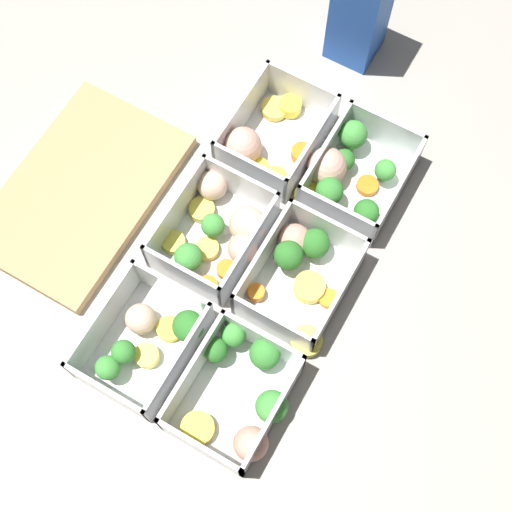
# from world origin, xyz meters

# --- Properties ---
(ground_plane) EXTENTS (4.00, 4.00, 0.00)m
(ground_plane) POSITION_xyz_m (0.00, 0.00, 0.00)
(ground_plane) COLOR gray
(container_near_left) EXTENTS (0.16, 0.13, 0.06)m
(container_near_left) POSITION_xyz_m (-0.16, -0.07, 0.03)
(container_near_left) COLOR white
(container_near_left) RESTS_ON ground_plane
(container_near_center) EXTENTS (0.16, 0.12, 0.06)m
(container_near_center) POSITION_xyz_m (0.01, -0.06, 0.02)
(container_near_center) COLOR white
(container_near_center) RESTS_ON ground_plane
(container_near_right) EXTENTS (0.15, 0.13, 0.06)m
(container_near_right) POSITION_xyz_m (0.16, -0.05, 0.03)
(container_near_right) COLOR white
(container_near_right) RESTS_ON ground_plane
(container_far_left) EXTENTS (0.15, 0.11, 0.06)m
(container_far_left) POSITION_xyz_m (-0.16, 0.06, 0.02)
(container_far_left) COLOR white
(container_far_left) RESTS_ON ground_plane
(container_far_center) EXTENTS (0.15, 0.13, 0.06)m
(container_far_center) POSITION_xyz_m (0.01, 0.06, 0.02)
(container_far_center) COLOR white
(container_far_center) RESTS_ON ground_plane
(container_far_right) EXTENTS (0.15, 0.12, 0.06)m
(container_far_right) POSITION_xyz_m (0.15, 0.07, 0.02)
(container_far_right) COLOR white
(container_far_right) RESTS_ON ground_plane
(juice_carton) EXTENTS (0.07, 0.07, 0.20)m
(juice_carton) POSITION_xyz_m (0.35, 0.04, 0.10)
(juice_carton) COLOR blue
(juice_carton) RESTS_ON ground_plane
(cutting_board) EXTENTS (0.28, 0.18, 0.02)m
(cutting_board) POSITION_xyz_m (-0.03, 0.25, 0.01)
(cutting_board) COLOR tan
(cutting_board) RESTS_ON ground_plane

